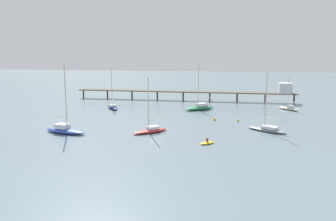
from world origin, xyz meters
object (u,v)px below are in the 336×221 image
at_px(sailboat_green, 200,107).
at_px(sailboat_blue, 65,129).
at_px(sailboat_gray, 267,128).
at_px(mooring_buoy_mid, 238,120).
at_px(pier, 224,91).
at_px(dinghy_yellow, 207,143).
at_px(sailboat_red, 151,129).
at_px(sailboat_navy, 113,106).
at_px(mooring_buoy_far, 214,119).
at_px(sailboat_cream, 289,108).

distance_m(sailboat_green, sailboat_blue, 39.11).
bearing_deg(sailboat_gray, mooring_buoy_mid, 121.27).
relative_size(pier, sailboat_blue, 5.16).
distance_m(sailboat_gray, dinghy_yellow, 16.02).
relative_size(sailboat_green, mooring_buoy_mid, 24.00).
relative_size(sailboat_red, dinghy_yellow, 3.63).
relative_size(sailboat_navy, mooring_buoy_far, 18.12).
distance_m(sailboat_navy, sailboat_cream, 47.11).
xyz_separation_m(sailboat_green, mooring_buoy_mid, (9.70, -14.27, -0.53)).
xyz_separation_m(sailboat_blue, sailboat_navy, (-0.14, 29.25, -0.11)).
relative_size(sailboat_green, mooring_buoy_far, 20.47).
relative_size(sailboat_blue, mooring_buoy_mid, 25.93).
height_order(sailboat_red, mooring_buoy_mid, sailboat_red).
relative_size(sailboat_gray, sailboat_red, 1.09).
bearing_deg(dinghy_yellow, sailboat_red, 149.67).
bearing_deg(sailboat_blue, mooring_buoy_mid, 27.53).
bearing_deg(sailboat_green, sailboat_navy, -174.63).
distance_m(sailboat_navy, mooring_buoy_mid, 35.24).
bearing_deg(sailboat_gray, pier, 102.62).
height_order(sailboat_green, dinghy_yellow, sailboat_green).
bearing_deg(dinghy_yellow, mooring_buoy_far, 89.11).
height_order(dinghy_yellow, mooring_buoy_far, dinghy_yellow).
height_order(pier, sailboat_red, sailboat_red).
bearing_deg(sailboat_navy, sailboat_blue, -89.72).
distance_m(sailboat_green, dinghy_yellow, 35.05).
bearing_deg(sailboat_gray, sailboat_cream, 73.08).
xyz_separation_m(sailboat_green, sailboat_blue, (-23.26, -31.44, -0.02)).
bearing_deg(pier, sailboat_red, -106.19).
xyz_separation_m(pier, sailboat_cream, (17.29, -13.55, -2.71)).
xyz_separation_m(sailboat_cream, mooring_buoy_mid, (-13.62, -18.08, -0.39)).
height_order(sailboat_blue, sailboat_red, sailboat_blue).
xyz_separation_m(dinghy_yellow, mooring_buoy_far, (0.33, 21.04, 0.10)).
distance_m(sailboat_gray, mooring_buoy_mid, 10.44).
bearing_deg(pier, dinghy_yellow, -92.13).
distance_m(sailboat_blue, dinghy_yellow, 27.56).
bearing_deg(sailboat_red, pier, 73.81).
distance_m(pier, sailboat_green, 18.56).
height_order(sailboat_red, mooring_buoy_far, sailboat_red).
xyz_separation_m(sailboat_red, sailboat_cream, (30.51, 32.02, 0.02)).
relative_size(sailboat_green, sailboat_cream, 1.35).
bearing_deg(sailboat_cream, dinghy_yellow, -116.47).
xyz_separation_m(sailboat_green, sailboat_red, (-7.19, -28.21, -0.15)).
bearing_deg(pier, sailboat_navy, -146.41).
bearing_deg(dinghy_yellow, sailboat_blue, 172.99).
height_order(sailboat_green, sailboat_gray, sailboat_green).
bearing_deg(sailboat_cream, mooring_buoy_far, -137.08).
bearing_deg(sailboat_red, dinghy_yellow, -30.33).
distance_m(sailboat_blue, mooring_buoy_mid, 37.17).
xyz_separation_m(sailboat_blue, sailboat_red, (16.07, 3.24, -0.14)).
xyz_separation_m(sailboat_gray, mooring_buoy_far, (-10.69, 9.42, -0.31)).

